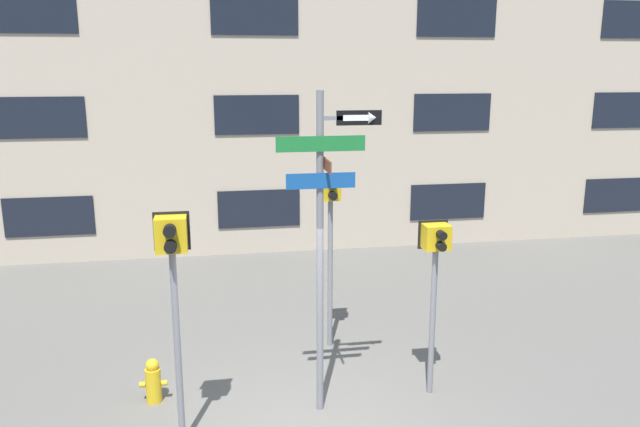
{
  "coord_description": "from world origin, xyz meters",
  "views": [
    {
      "loc": [
        -1.06,
        -6.79,
        4.46
      ],
      "look_at": [
        0.23,
        0.62,
        2.68
      ],
      "focal_mm": 35.0,
      "sensor_mm": 36.0,
      "label": 1
    }
  ],
  "objects": [
    {
      "name": "building_facade",
      "position": [
        -0.0,
        8.23,
        5.61
      ],
      "size": [
        24.0,
        0.63,
        11.22
      ],
      "color": "tan",
      "rests_on": "ground_plane"
    },
    {
      "name": "street_sign_pole",
      "position": [
        0.28,
        0.61,
        2.53
      ],
      "size": [
        1.3,
        0.78,
        4.19
      ],
      "color": "slate",
      "rests_on": "ground_plane"
    },
    {
      "name": "pedestrian_signal_left",
      "position": [
        -1.55,
        0.1,
        2.27
      ],
      "size": [
        0.41,
        0.4,
        2.87
      ],
      "color": "slate",
      "rests_on": "ground_plane"
    },
    {
      "name": "pedestrian_signal_right",
      "position": [
        1.82,
        0.78,
        1.94
      ],
      "size": [
        0.41,
        0.4,
        2.46
      ],
      "color": "slate",
      "rests_on": "ground_plane"
    },
    {
      "name": "pedestrian_signal_across",
      "position": [
        0.72,
        2.52,
        2.2
      ],
      "size": [
        0.35,
        0.4,
        2.85
      ],
      "color": "slate",
      "rests_on": "ground_plane"
    },
    {
      "name": "fire_hydrant",
      "position": [
        -1.97,
        1.19,
        0.3
      ],
      "size": [
        0.37,
        0.21,
        0.63
      ],
      "color": "gold",
      "rests_on": "ground_plane"
    }
  ]
}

